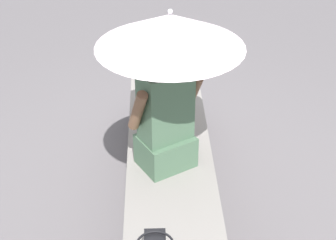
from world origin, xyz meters
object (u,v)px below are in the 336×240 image
magazine (167,88)px  tote_bag_canvas (159,99)px  parasol (170,31)px  person_seated (166,115)px

magazine → tote_bag_canvas: bearing=-0.9°
parasol → tote_bag_canvas: parasol is taller
person_seated → tote_bag_canvas: bearing=-176.6°
tote_bag_canvas → magazine: tote_bag_canvas is taller
person_seated → magazine: bearing=177.7°
person_seated → tote_bag_canvas: 0.62m
person_seated → magazine: 1.12m
parasol → tote_bag_canvas: 1.05m
person_seated → magazine: (-1.05, 0.04, -0.38)m
person_seated → parasol: parasol is taller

